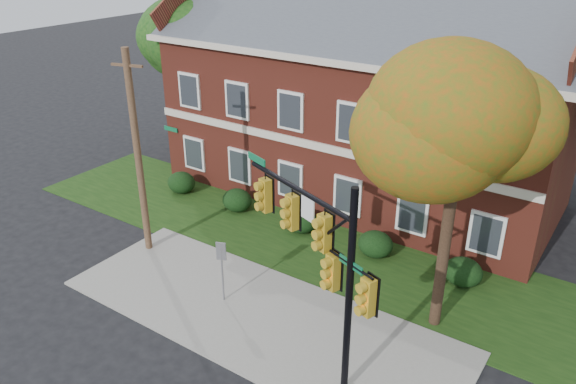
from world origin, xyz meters
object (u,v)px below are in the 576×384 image
Objects in this scene: hedge_center at (301,221)px; hedge_far_right at (463,272)px; tree_left_rear at (190,36)px; traffic_signal at (322,254)px; tree_near_right at (467,134)px; apartment_building at (364,91)px; hedge_far_left at (181,183)px; hedge_left at (237,200)px; hedge_right at (376,244)px; utility_pole at (138,155)px; sign_post at (222,262)px.

hedge_far_right is (7.00, 0.00, 0.00)m from hedge_center.
tree_left_rear is 1.41× the size of traffic_signal.
tree_near_right is (0.22, -2.83, 6.14)m from hedge_far_right.
traffic_signal is (14.67, -10.75, -2.76)m from tree_left_rear.
hedge_far_right is 0.16× the size of tree_left_rear.
hedge_far_left is at bearing -143.11° from apartment_building.
hedge_far_left is at bearing 171.42° from traffic_signal.
tree_near_right is (10.72, -2.83, 6.14)m from hedge_left.
hedge_far_right is (10.50, 0.00, 0.00)m from hedge_left.
traffic_signal is at bearing -121.21° from tree_near_right.
apartment_building reaches higher than hedge_left.
hedge_right is 0.17× the size of utility_pole.
tree_left_rear is (-16.95, 6.97, 0.01)m from tree_near_right.
hedge_far_left is 0.17× the size of utility_pole.
utility_pole is at bearing -171.29° from traffic_signal.
apartment_building is at bearing 36.89° from hedge_far_left.
traffic_signal is at bearing -107.33° from hedge_far_right.
tree_left_rear is 10.69m from utility_pole.
hedge_left is 0.16× the size of tree_left_rear.
hedge_left is 0.16× the size of tree_near_right.
hedge_right is 0.22× the size of traffic_signal.
utility_pole reaches higher than hedge_center.
sign_post is at bearing -37.23° from hedge_far_left.
hedge_center is at bearing -23.04° from tree_left_rear.
traffic_signal is at bearing -38.07° from hedge_left.
apartment_building is at bearing 131.77° from tree_near_right.
hedge_far_right is 0.16× the size of tree_near_right.
traffic_signal is (-2.29, -3.77, -2.75)m from tree_near_right.
hedge_far_left is 0.16× the size of tree_left_rear.
hedge_center is 1.00× the size of hedge_right.
hedge_center is (3.50, 0.00, 0.00)m from hedge_left.
apartment_building is 12.89m from traffic_signal.
apartment_building is 7.73m from hedge_right.
hedge_far_left is 15.75m from tree_near_right.
sign_post is (-4.44, 0.91, -2.31)m from traffic_signal.
hedge_center is 0.16× the size of tree_near_right.
hedge_center and hedge_right have the same top height.
tree_near_right is at bearing -6.01° from utility_pole.
hedge_center is 9.90m from tree_near_right.
tree_near_right is 8.89m from sign_post.
hedge_center is 0.16× the size of tree_left_rear.
utility_pole is (-7.80, -4.70, 3.58)m from hedge_right.
hedge_far_right is at bearing 20.19° from sign_post.
hedge_center is 0.59× the size of sign_post.
traffic_signal is at bearing -26.89° from utility_pole.
hedge_far_right is 8.71m from sign_post.
apartment_building reaches higher than hedge_right.
hedge_center is at bearing 32.36° from utility_pole.
hedge_far_right is 6.77m from tree_near_right.
sign_post is (0.50, -5.70, 1.08)m from hedge_center.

